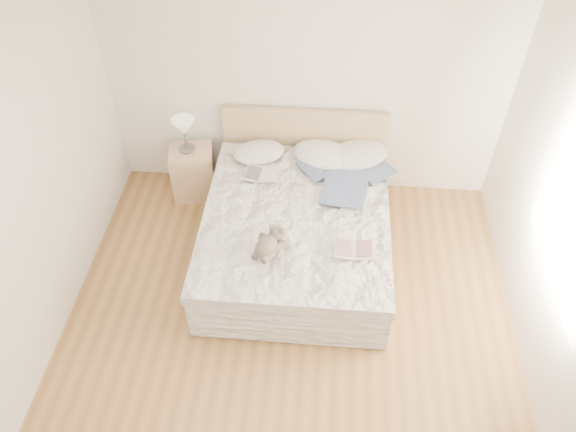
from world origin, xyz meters
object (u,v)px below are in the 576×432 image
object	(u,v)px
childrens_book	(354,249)
teddy_bear	(267,251)
bed	(297,229)
photo_book	(262,174)
nightstand	(193,172)
table_lamp	(184,128)

from	to	relation	value
childrens_book	teddy_bear	size ratio (longest dim) A/B	1.06
bed	childrens_book	bearing A→B (deg)	-43.87
photo_book	teddy_bear	xyz separation A→B (m)	(0.16, -1.01, 0.02)
nightstand	photo_book	xyz separation A→B (m)	(0.81, -0.38, 0.35)
childrens_book	nightstand	bearing A→B (deg)	142.20
photo_book	teddy_bear	size ratio (longest dim) A/B	1.07
bed	table_lamp	size ratio (longest dim) A/B	5.67
table_lamp	childrens_book	world-z (taller)	table_lamp
bed	nightstand	size ratio (longest dim) A/B	3.83
bed	nightstand	bearing A→B (deg)	146.44
nightstand	teddy_bear	distance (m)	1.73
nightstand	childrens_book	world-z (taller)	childrens_book
photo_book	teddy_bear	bearing A→B (deg)	-75.71
table_lamp	bed	bearing A→B (deg)	-33.86
table_lamp	teddy_bear	size ratio (longest dim) A/B	1.16
bed	table_lamp	bearing A→B (deg)	146.14
table_lamp	childrens_book	xyz separation A→B (m)	(1.74, -1.32, -0.20)
bed	teddy_bear	world-z (taller)	bed
bed	photo_book	distance (m)	0.64
photo_book	bed	bearing A→B (deg)	-41.85
childrens_book	teddy_bear	world-z (taller)	teddy_bear
nightstand	childrens_book	size ratio (longest dim) A/B	1.62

